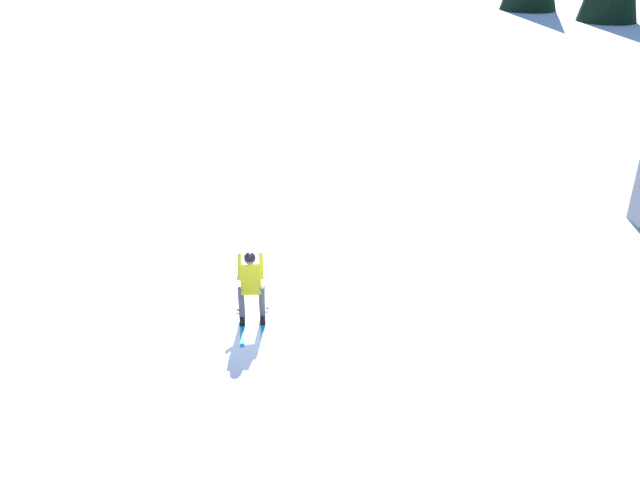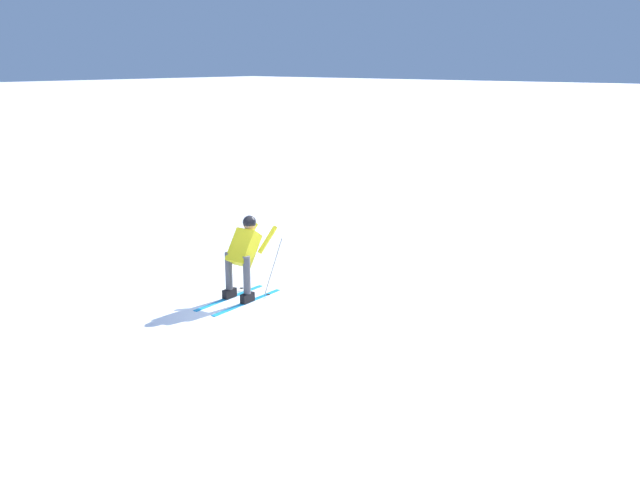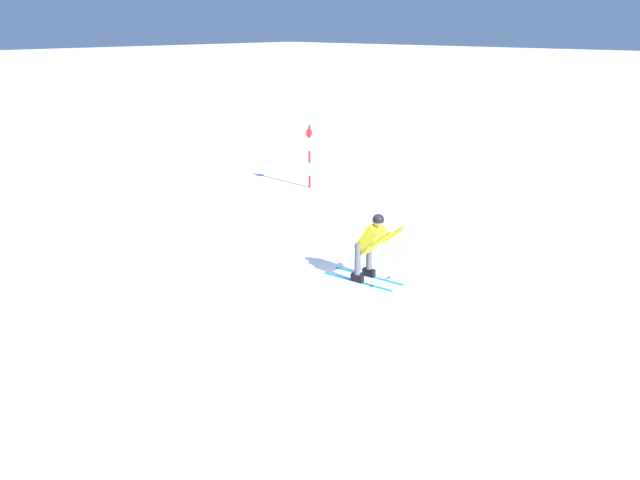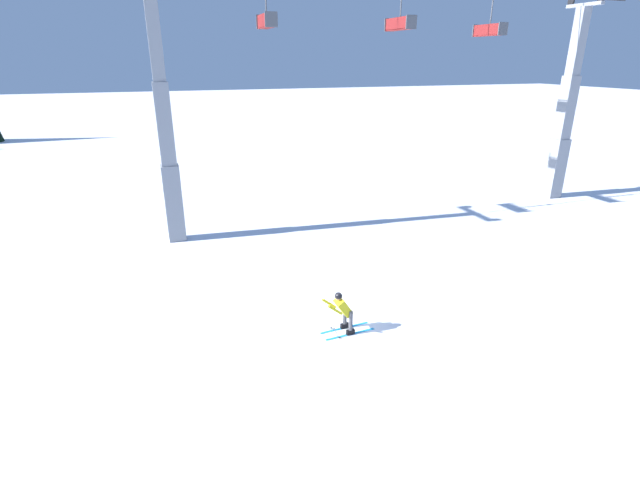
# 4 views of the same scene
# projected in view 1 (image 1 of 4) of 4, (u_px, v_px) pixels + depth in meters

# --- Properties ---
(ground_plane) EXTENTS (260.00, 260.00, 0.00)m
(ground_plane) POSITION_uv_depth(u_px,v_px,m) (280.00, 323.00, 13.88)
(ground_plane) COLOR white
(skier_carving_main) EXTENTS (1.78, 0.73, 1.64)m
(skier_carving_main) POSITION_uv_depth(u_px,v_px,m) (251.00, 283.00, 13.69)
(skier_carving_main) COLOR #198CCC
(skier_carving_main) RESTS_ON ground_plane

